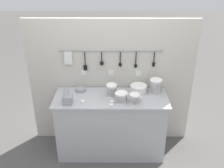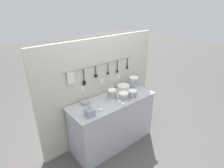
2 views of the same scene
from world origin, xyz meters
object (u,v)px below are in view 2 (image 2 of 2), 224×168
object	(u,v)px
cup_back_left	(123,104)
cup_beside_plates	(101,110)
bowl_stack_short_front	(133,94)
bowl_stack_tall_left	(134,82)
cup_by_caddy	(120,102)
steel_mixing_bowl	(85,103)
bowl_stack_wide_centre	(112,94)
cutlery_caddy	(90,112)
bowl_stack_nested_right	(124,96)
plate_stack	(123,88)
cup_front_left	(132,93)

from	to	relation	value
cup_back_left	cup_beside_plates	xyz separation A→B (m)	(-0.36, 0.09, 0.00)
bowl_stack_short_front	cup_beside_plates	bearing A→B (deg)	179.45
bowl_stack_tall_left	cup_by_caddy	xyz separation A→B (m)	(-0.58, -0.28, -0.08)
cup_by_caddy	bowl_stack_short_front	bearing A→B (deg)	-0.47
steel_mixing_bowl	cup_by_caddy	world-z (taller)	steel_mixing_bowl
bowl_stack_wide_centre	bowl_stack_short_front	bearing A→B (deg)	-32.50
steel_mixing_bowl	cup_back_left	bearing A→B (deg)	-44.23
bowl_stack_wide_centre	cutlery_caddy	size ratio (longest dim) A/B	0.70
bowl_stack_tall_left	cup_beside_plates	size ratio (longest dim) A/B	4.04
bowl_stack_nested_right	cup_beside_plates	world-z (taller)	bowl_stack_nested_right
bowl_stack_wide_centre	steel_mixing_bowl	bearing A→B (deg)	160.50
plate_stack	bowl_stack_wide_centre	bearing A→B (deg)	-160.71
bowl_stack_tall_left	cutlery_caddy	xyz separation A→B (m)	(-1.15, -0.27, -0.05)
cup_back_left	cup_by_caddy	world-z (taller)	same
cup_back_left	cup_beside_plates	distance (m)	0.37
bowl_stack_wide_centre	cup_by_caddy	bearing A→B (deg)	-86.95
bowl_stack_wide_centre	cup_back_left	distance (m)	0.27
bowl_stack_nested_right	cup_back_left	xyz separation A→B (m)	(-0.12, -0.12, -0.05)
cutlery_caddy	cup_front_left	distance (m)	0.93
bowl_stack_tall_left	cup_back_left	distance (m)	0.70
bowl_stack_short_front	cup_beside_plates	xyz separation A→B (m)	(-0.65, 0.01, -0.05)
bowl_stack_short_front	bowl_stack_nested_right	distance (m)	0.17
bowl_stack_wide_centre	cup_back_left	bearing A→B (deg)	-89.70
bowl_stack_short_front	cup_beside_plates	distance (m)	0.66
cup_by_caddy	cutlery_caddy	bearing A→B (deg)	179.46
bowl_stack_tall_left	steel_mixing_bowl	bearing A→B (deg)	176.70
bowl_stack_wide_centre	cup_beside_plates	world-z (taller)	bowl_stack_wide_centre
bowl_stack_short_front	bowl_stack_nested_right	size ratio (longest dim) A/B	0.87
bowl_stack_short_front	cutlery_caddy	world-z (taller)	cutlery_caddy
cup_beside_plates	bowl_stack_tall_left	bearing A→B (deg)	15.84
bowl_stack_tall_left	cup_back_left	bearing A→B (deg)	-148.89
cup_front_left	steel_mixing_bowl	bearing A→B (deg)	163.54
bowl_stack_wide_centre	cutlery_caddy	xyz separation A→B (m)	(-0.55, -0.18, -0.03)
bowl_stack_short_front	cutlery_caddy	xyz separation A→B (m)	(-0.85, 0.01, -0.01)
bowl_stack_nested_right	cutlery_caddy	bearing A→B (deg)	-177.14
bowl_stack_wide_centre	steel_mixing_bowl	size ratio (longest dim) A/B	1.26
bowl_stack_wide_centre	steel_mixing_bowl	xyz separation A→B (m)	(-0.43, 0.15, -0.07)
bowl_stack_wide_centre	bowl_stack_short_front	world-z (taller)	bowl_stack_wide_centre
cup_beside_plates	cup_by_caddy	xyz separation A→B (m)	(0.37, -0.00, 0.00)
bowl_stack_wide_centre	bowl_stack_nested_right	distance (m)	0.19
plate_stack	cup_beside_plates	distance (m)	0.79
bowl_stack_tall_left	bowl_stack_nested_right	distance (m)	0.53
cup_front_left	cup_back_left	size ratio (longest dim) A/B	1.00
bowl_stack_tall_left	cup_by_caddy	bearing A→B (deg)	-154.74
bowl_stack_tall_left	plate_stack	size ratio (longest dim) A/B	0.91
bowl_stack_tall_left	cup_by_caddy	world-z (taller)	bowl_stack_tall_left
bowl_stack_short_front	bowl_stack_nested_right	xyz separation A→B (m)	(-0.17, 0.04, -0.00)
cup_back_left	bowl_stack_short_front	bearing A→B (deg)	15.37
cutlery_caddy	cup_back_left	size ratio (longest dim) A/B	4.94
plate_stack	cup_back_left	distance (m)	0.54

